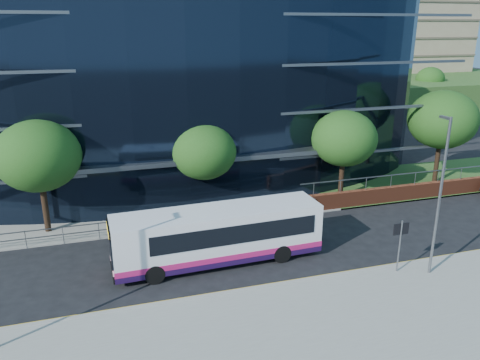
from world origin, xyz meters
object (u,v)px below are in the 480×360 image
object	(u,v)px
tree_dist_e	(344,82)
city_bus	(220,235)
tree_dist_f	(430,79)
tree_far_d	(443,120)
tree_far_a	(38,156)
tree_far_c	(344,139)
tree_far_b	(204,152)
streetlight_east	(440,193)
street_sign	(400,235)

from	to	relation	value
tree_dist_e	city_bus	world-z (taller)	tree_dist_e
tree_dist_e	city_bus	size ratio (longest dim) A/B	0.58
tree_dist_f	city_bus	size ratio (longest dim) A/B	0.54
tree_dist_e	tree_dist_f	xyz separation A→B (m)	(16.00, 2.00, -0.33)
tree_dist_e	tree_far_d	bearing A→B (deg)	-104.93
tree_dist_f	tree_far_d	bearing A→B (deg)	-126.87
tree_far_a	tree_far_c	bearing A→B (deg)	0.00
tree_far_b	tree_dist_e	world-z (taller)	tree_dist_e
tree_far_b	tree_dist_e	xyz separation A→B (m)	(27.00, 30.50, 0.33)
tree_dist_e	tree_dist_f	bearing A→B (deg)	7.13
tree_far_c	streetlight_east	world-z (taller)	streetlight_east
tree_far_b	tree_far_d	size ratio (longest dim) A/B	0.81
tree_far_c	tree_far_d	distance (m)	9.08
tree_far_d	streetlight_east	xyz separation A→B (m)	(-10.00, -12.17, -0.75)
tree_dist_f	city_bus	bearing A→B (deg)	-137.81
tree_dist_e	streetlight_east	size ratio (longest dim) A/B	0.81
tree_far_a	tree_dist_e	world-z (taller)	tree_far_a
tree_far_c	tree_far_b	bearing A→B (deg)	177.14
tree_far_a	tree_dist_e	xyz separation A→B (m)	(37.00, 31.00, -0.33)
street_sign	tree_dist_f	distance (m)	56.25
tree_dist_f	street_sign	bearing A→B (deg)	-129.16
city_bus	tree_dist_e	bearing A→B (deg)	51.67
tree_far_d	tree_far_b	bearing A→B (deg)	-178.49
tree_far_a	tree_far_d	world-z (taller)	tree_far_d
tree_far_b	city_bus	distance (m)	7.71
tree_far_c	street_sign	bearing A→B (deg)	-103.29
tree_dist_e	streetlight_east	xyz separation A→B (m)	(-18.00, -42.17, -0.10)
tree_dist_e	tree_dist_f	size ratio (longest dim) A/B	1.08
tree_far_a	streetlight_east	distance (m)	22.05
tree_far_d	tree_far_a	bearing A→B (deg)	-178.03
tree_dist_f	city_bus	world-z (taller)	tree_dist_f
streetlight_east	tree_far_b	bearing A→B (deg)	127.63
streetlight_east	city_bus	distance (m)	11.15
street_sign	tree_dist_f	size ratio (longest dim) A/B	0.46
tree_dist_e	city_bus	xyz separation A→B (m)	(-27.81, -37.70, -2.95)
tree_dist_e	streetlight_east	bearing A→B (deg)	-113.11
city_bus	tree_far_d	bearing A→B (deg)	19.33
tree_far_d	city_bus	size ratio (longest dim) A/B	0.67
tree_far_b	tree_dist_f	bearing A→B (deg)	37.08
tree_far_a	tree_far_b	world-z (taller)	tree_far_a
street_sign	tree_dist_e	distance (m)	45.99
street_sign	streetlight_east	size ratio (longest dim) A/B	0.35
tree_dist_f	tree_dist_e	bearing A→B (deg)	-172.87
tree_dist_f	city_bus	xyz separation A→B (m)	(-43.81, -39.70, -2.62)
street_sign	tree_far_d	distance (m)	16.61
tree_far_a	city_bus	distance (m)	11.84
street_sign	city_bus	distance (m)	9.19
street_sign	tree_far_a	world-z (taller)	tree_far_a
tree_dist_e	city_bus	bearing A→B (deg)	-126.41
tree_far_a	tree_far_c	size ratio (longest dim) A/B	1.07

